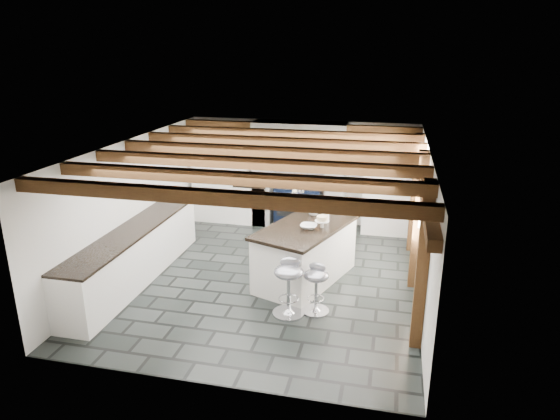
% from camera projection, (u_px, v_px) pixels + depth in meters
% --- Properties ---
extents(ground, '(6.00, 6.00, 0.00)m').
position_uv_depth(ground, '(269.00, 276.00, 8.70)').
color(ground, black).
rests_on(ground, ground).
extents(room_shell, '(6.00, 6.03, 6.00)m').
position_uv_depth(room_shell, '(256.00, 193.00, 9.81)').
color(room_shell, silver).
rests_on(room_shell, ground).
extents(range_cooker, '(1.00, 0.63, 0.99)m').
position_uv_depth(range_cooker, '(299.00, 206.00, 11.03)').
color(range_cooker, black).
rests_on(range_cooker, ground).
extents(kitchen_island, '(1.66, 2.24, 1.32)m').
position_uv_depth(kitchen_island, '(306.00, 252.00, 8.43)').
color(kitchen_island, white).
rests_on(kitchen_island, ground).
extents(bar_stool_near, '(0.44, 0.44, 0.77)m').
position_uv_depth(bar_stool_near, '(316.00, 283.00, 7.40)').
color(bar_stool_near, silver).
rests_on(bar_stool_near, ground).
extents(bar_stool_far, '(0.52, 0.52, 0.89)m').
position_uv_depth(bar_stool_far, '(289.00, 280.00, 7.31)').
color(bar_stool_far, silver).
rests_on(bar_stool_far, ground).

